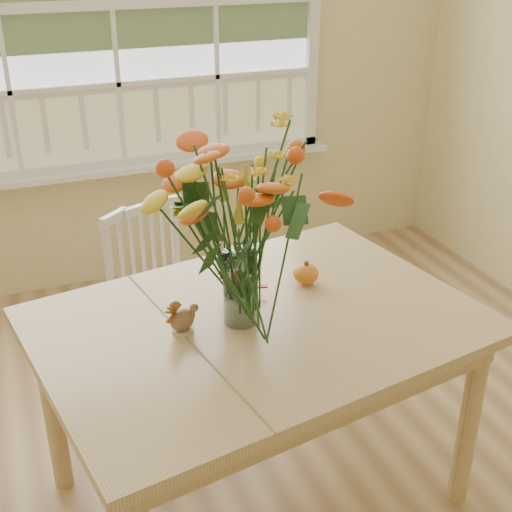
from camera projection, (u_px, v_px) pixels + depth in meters
name	position (u px, v px, depth m)	size (l,w,h in m)	color
wall_back	(114.00, 44.00, 3.56)	(4.00, 0.02, 2.70)	beige
window	(112.00, 8.00, 3.45)	(2.42, 0.12, 1.74)	silver
dining_table	(258.00, 342.00, 2.29)	(1.56, 1.24, 0.76)	tan
windsor_chair	(157.00, 294.00, 2.96)	(0.50, 0.49, 0.85)	white
flower_vase	(239.00, 216.00, 2.07)	(0.52, 0.52, 0.62)	white
pumpkin	(306.00, 275.00, 2.45)	(0.09, 0.09, 0.07)	#D55A19
turkey_figurine	(182.00, 320.00, 2.16)	(0.11, 0.10, 0.11)	#CCB78C
dark_gourd	(240.00, 288.00, 2.37)	(0.12, 0.07, 0.07)	#38160F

